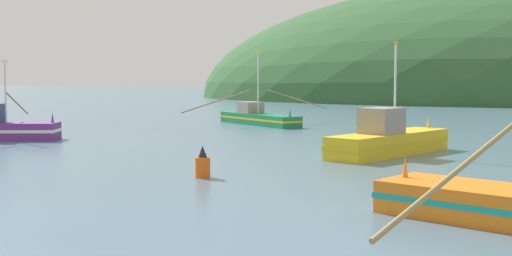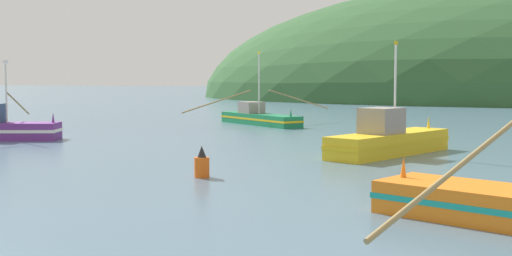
{
  "view_description": "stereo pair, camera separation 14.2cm",
  "coord_description": "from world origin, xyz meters",
  "px_view_note": "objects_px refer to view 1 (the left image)",
  "views": [
    {
      "loc": [
        11.8,
        -11.48,
        4.25
      ],
      "look_at": [
        2.86,
        24.44,
        1.4
      ],
      "focal_mm": 46.07,
      "sensor_mm": 36.0,
      "label": 1
    },
    {
      "loc": [
        11.94,
        -11.45,
        4.25
      ],
      "look_at": [
        2.86,
        24.44,
        1.4
      ],
      "focal_mm": 46.07,
      "sensor_mm": 36.0,
      "label": 2
    }
  ],
  "objects_px": {
    "fishing_boat_green": "(258,117)",
    "fishing_boat_yellow": "(389,140)",
    "channel_buoy": "(203,165)",
    "fishing_boat_purple": "(0,128)"
  },
  "relations": [
    {
      "from": "fishing_boat_green",
      "to": "fishing_boat_purple",
      "type": "distance_m",
      "value": 22.93
    },
    {
      "from": "fishing_boat_green",
      "to": "channel_buoy",
      "type": "relative_size",
      "value": 8.18
    },
    {
      "from": "fishing_boat_green",
      "to": "fishing_boat_yellow",
      "type": "relative_size",
      "value": 1.19
    },
    {
      "from": "fishing_boat_green",
      "to": "fishing_boat_yellow",
      "type": "height_order",
      "value": "fishing_boat_green"
    },
    {
      "from": "channel_buoy",
      "to": "fishing_boat_yellow",
      "type": "bearing_deg",
      "value": 54.58
    },
    {
      "from": "channel_buoy",
      "to": "fishing_boat_green",
      "type": "bearing_deg",
      "value": 99.54
    },
    {
      "from": "channel_buoy",
      "to": "fishing_boat_purple",
      "type": "bearing_deg",
      "value": 146.13
    },
    {
      "from": "fishing_boat_purple",
      "to": "fishing_boat_yellow",
      "type": "xyz_separation_m",
      "value": [
        26.09,
        -2.33,
        0.03
      ]
    },
    {
      "from": "fishing_boat_yellow",
      "to": "channel_buoy",
      "type": "height_order",
      "value": "fishing_boat_yellow"
    },
    {
      "from": "fishing_boat_yellow",
      "to": "channel_buoy",
      "type": "relative_size",
      "value": 6.88
    }
  ]
}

